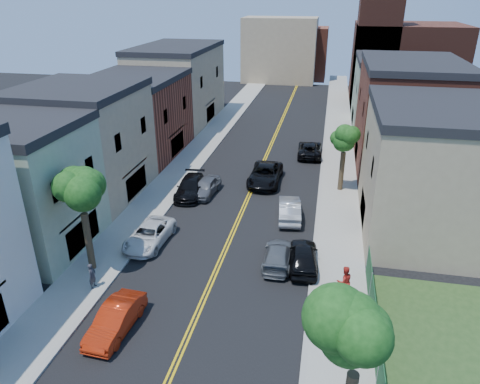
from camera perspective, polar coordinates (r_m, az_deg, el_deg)
The scene contains 29 objects.
sidewalk_left at distance 52.61m, azimuth -4.86°, elevation 6.06°, with size 3.20×100.00×0.15m, color gray.
sidewalk_right at distance 50.68m, azimuth 12.65°, elevation 4.81°, with size 3.20×100.00×0.15m, color gray.
curb_left at distance 52.16m, azimuth -3.00°, elevation 5.95°, with size 0.30×100.00×0.15m, color gray.
curb_right at distance 50.65m, azimuth 10.67°, elevation 4.98°, with size 0.30×100.00×0.15m, color gray.
bldg_left_palegrn at distance 33.70m, azimuth -26.76°, elevation 0.19°, with size 9.00×8.00×8.50m, color gray.
bldg_left_tan_near at distance 40.50m, azimuth -19.40°, elevation 5.65°, with size 9.00×10.00×9.00m, color #998466.
bldg_left_brick at distance 49.97m, azimuth -13.13°, elevation 9.21°, with size 9.00×12.00×8.00m, color brown.
bldg_left_tan_far at distance 62.48m, azimuth -7.97°, elevation 13.29°, with size 9.00×16.00×9.50m, color #998466.
bldg_right_tan at distance 34.96m, azimuth 23.38°, elevation 2.11°, with size 9.00×12.00×9.00m, color #998466.
bldg_right_brick at distance 47.95m, azimuth 20.56°, elevation 8.91°, with size 9.00×14.00×10.00m, color brown.
bldg_right_palegrn at distance 61.62m, azimuth 18.76°, elevation 11.63°, with size 9.00×12.00×8.50m, color gray.
church at distance 76.19m, azimuth 19.71°, elevation 16.06°, with size 16.20×14.20×22.60m.
backdrop_left at distance 91.09m, azimuth 5.10°, elevation 17.69°, with size 14.00×8.00×12.00m, color #998466.
backdrop_center at distance 94.80m, azimuth 7.89°, elevation 17.21°, with size 10.00×8.00×10.00m, color brown.
fence_right at distance 23.51m, azimuth 17.11°, elevation -18.16°, with size 0.04×15.00×1.90m, color #143F1E.
tree_left_mid at distance 27.94m, azimuth -20.02°, elevation 1.89°, with size 5.20×5.20×9.29m.
tree_right_corner at distance 15.18m, azimuth 15.55°, elevation -14.39°, with size 5.80×5.80×10.35m.
tree_right_far at distance 39.44m, azimuth 13.46°, elevation 7.82°, with size 4.40×4.40×8.03m.
red_sedan at distance 25.32m, azimuth -15.67°, elevation -15.46°, with size 1.56×4.48×1.48m, color red.
white_pickup at distance 32.46m, azimuth -11.56°, elevation -5.42°, with size 2.36×5.11×1.42m, color silver.
grey_car_left at distance 39.43m, azimuth -4.42°, elevation 0.66°, with size 1.76×4.37×1.49m, color #53545A.
black_car_left at distance 39.46m, azimuth -6.44°, elevation 0.62°, with size 2.14×5.26×1.53m, color black.
grey_car_right at distance 29.75m, azimuth 4.86°, elevation -8.08°, with size 1.83×4.49×1.30m, color #585C60.
black_car_right at distance 29.56m, azimuth 8.17°, elevation -8.19°, with size 1.85×4.59×1.56m, color black.
silver_car_right at distance 35.46m, azimuth 6.37°, elevation -2.20°, with size 1.68×4.81×1.58m, color #A4A6AB.
dark_car_right_far at distance 49.42m, azimuth 8.95°, elevation 5.45°, with size 2.52×5.47×1.52m, color black.
black_suv_lane at distance 41.77m, azimuth 3.26°, elevation 2.25°, with size 2.81×6.09×1.69m, color black.
pedestrian_left at distance 28.58m, azimuth -18.43°, elevation -10.16°, with size 0.60×0.39×1.64m, color #282830.
pedestrian_right at distance 27.14m, azimuth 13.24°, elevation -11.09°, with size 0.95×0.74×1.95m, color #AF221A.
Camera 1 is at (6.31, -7.88, 16.61)m, focal length 33.25 mm.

